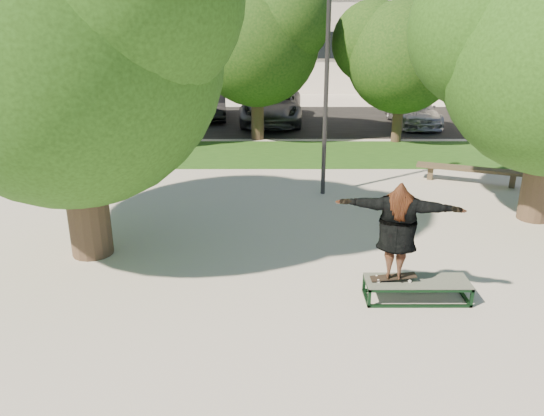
{
  "coord_description": "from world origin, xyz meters",
  "views": [
    {
      "loc": [
        -0.45,
        -9.18,
        4.72
      ],
      "look_at": [
        -0.43,
        0.6,
        1.16
      ],
      "focal_mm": 35.0,
      "sensor_mm": 36.0,
      "label": 1
    }
  ],
  "objects_px": {
    "lamppost": "(327,79)",
    "grind_box": "(416,290)",
    "car_silver_a": "(78,112)",
    "car_silver_b": "(413,110)",
    "bench": "(471,170)",
    "car_grey": "(272,105)",
    "tree_left": "(63,33)",
    "car_dark": "(211,105)"
  },
  "relations": [
    {
      "from": "grind_box",
      "to": "car_silver_a",
      "type": "relative_size",
      "value": 0.42
    },
    {
      "from": "bench",
      "to": "car_silver_a",
      "type": "xyz_separation_m",
      "value": [
        -14.48,
        8.29,
        0.33
      ]
    },
    {
      "from": "car_grey",
      "to": "car_silver_a",
      "type": "bearing_deg",
      "value": -169.28
    },
    {
      "from": "tree_left",
      "to": "car_silver_a",
      "type": "distance_m",
      "value": 14.44
    },
    {
      "from": "car_dark",
      "to": "car_silver_a",
      "type": "bearing_deg",
      "value": -163.56
    },
    {
      "from": "tree_left",
      "to": "lamppost",
      "type": "xyz_separation_m",
      "value": [
        5.29,
        3.91,
        -1.27
      ]
    },
    {
      "from": "bench",
      "to": "car_dark",
      "type": "distance_m",
      "value": 13.76
    },
    {
      "from": "grind_box",
      "to": "bench",
      "type": "distance_m",
      "value": 7.67
    },
    {
      "from": "car_silver_b",
      "to": "bench",
      "type": "bearing_deg",
      "value": -94.43
    },
    {
      "from": "car_silver_a",
      "to": "lamppost",
      "type": "bearing_deg",
      "value": -52.67
    },
    {
      "from": "grind_box",
      "to": "car_silver_a",
      "type": "height_order",
      "value": "car_silver_a"
    },
    {
      "from": "car_dark",
      "to": "car_grey",
      "type": "xyz_separation_m",
      "value": [
        2.93,
        -0.95,
        0.16
      ]
    },
    {
      "from": "tree_left",
      "to": "car_grey",
      "type": "bearing_deg",
      "value": 74.97
    },
    {
      "from": "car_grey",
      "to": "grind_box",
      "type": "bearing_deg",
      "value": -79.26
    },
    {
      "from": "car_dark",
      "to": "car_grey",
      "type": "distance_m",
      "value": 3.08
    },
    {
      "from": "bench",
      "to": "car_grey",
      "type": "distance_m",
      "value": 11.28
    },
    {
      "from": "grind_box",
      "to": "bench",
      "type": "relative_size",
      "value": 0.58
    },
    {
      "from": "lamppost",
      "to": "car_silver_b",
      "type": "bearing_deg",
      "value": 63.47
    },
    {
      "from": "bench",
      "to": "car_silver_a",
      "type": "relative_size",
      "value": 0.72
    },
    {
      "from": "lamppost",
      "to": "grind_box",
      "type": "xyz_separation_m",
      "value": [
        1.1,
        -5.93,
        -2.96
      ]
    },
    {
      "from": "car_dark",
      "to": "car_silver_b",
      "type": "relative_size",
      "value": 0.88
    },
    {
      "from": "tree_left",
      "to": "car_dark",
      "type": "bearing_deg",
      "value": 86.45
    },
    {
      "from": "grind_box",
      "to": "car_silver_b",
      "type": "xyz_separation_m",
      "value": [
        3.9,
        15.95,
        0.46
      ]
    },
    {
      "from": "lamppost",
      "to": "car_grey",
      "type": "bearing_deg",
      "value": 97.62
    },
    {
      "from": "car_silver_a",
      "to": "car_grey",
      "type": "xyz_separation_m",
      "value": [
        8.59,
        1.31,
        0.08
      ]
    },
    {
      "from": "lamppost",
      "to": "grind_box",
      "type": "relative_size",
      "value": 3.39
    },
    {
      "from": "tree_left",
      "to": "grind_box",
      "type": "height_order",
      "value": "tree_left"
    },
    {
      "from": "lamppost",
      "to": "grind_box",
      "type": "distance_m",
      "value": 6.72
    },
    {
      "from": "car_grey",
      "to": "car_silver_b",
      "type": "height_order",
      "value": "car_grey"
    },
    {
      "from": "lamppost",
      "to": "car_grey",
      "type": "relative_size",
      "value": 1.05
    },
    {
      "from": "lamppost",
      "to": "car_silver_a",
      "type": "xyz_separation_m",
      "value": [
        -10.0,
        9.24,
        -2.42
      ]
    },
    {
      "from": "grind_box",
      "to": "lamppost",
      "type": "bearing_deg",
      "value": 100.53
    },
    {
      "from": "car_silver_a",
      "to": "car_grey",
      "type": "bearing_deg",
      "value": -1.28
    },
    {
      "from": "tree_left",
      "to": "grind_box",
      "type": "bearing_deg",
      "value": -17.61
    },
    {
      "from": "tree_left",
      "to": "lamppost",
      "type": "height_order",
      "value": "tree_left"
    },
    {
      "from": "lamppost",
      "to": "grind_box",
      "type": "bearing_deg",
      "value": -79.47
    },
    {
      "from": "tree_left",
      "to": "bench",
      "type": "distance_m",
      "value": 11.63
    },
    {
      "from": "car_dark",
      "to": "lamppost",
      "type": "bearing_deg",
      "value": -74.69
    },
    {
      "from": "bench",
      "to": "car_grey",
      "type": "bearing_deg",
      "value": 142.55
    },
    {
      "from": "car_silver_a",
      "to": "car_silver_b",
      "type": "height_order",
      "value": "car_silver_a"
    },
    {
      "from": "car_silver_a",
      "to": "car_dark",
      "type": "distance_m",
      "value": 6.1
    },
    {
      "from": "bench",
      "to": "car_grey",
      "type": "relative_size",
      "value": 0.53
    }
  ]
}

